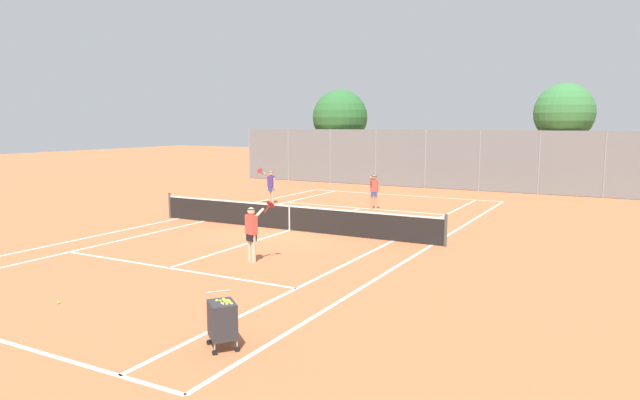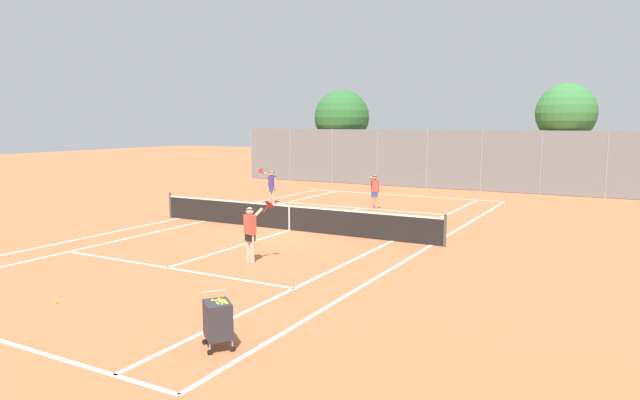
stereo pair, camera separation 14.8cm
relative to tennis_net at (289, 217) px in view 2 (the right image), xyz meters
name	(u,v)px [view 2 (the right image)]	position (x,y,z in m)	size (l,w,h in m)	color
ground_plane	(289,230)	(0.00, 0.00, -0.51)	(120.00, 120.00, 0.00)	#BC663D
court_line_markings	(289,230)	(0.00, 0.00, -0.51)	(11.10, 23.90, 0.01)	white
tennis_net	(289,217)	(0.00, 0.00, 0.00)	(12.00, 0.10, 1.07)	#474C47
ball_cart	(218,319)	(4.88, -10.21, 0.03)	(0.78, 0.76, 0.96)	#2D2D33
player_near_side	(251,230)	(1.62, -4.71, 0.42)	(0.81, 0.70, 1.77)	beige
player_far_left	(272,185)	(-4.63, 5.76, 0.42)	(0.77, 0.71, 1.77)	#D8A884
player_far_right	(375,190)	(0.68, 6.42, 0.40)	(0.44, 0.55, 1.60)	tan
loose_tennis_ball_0	(201,259)	(0.23, -5.25, -0.48)	(0.07, 0.07, 0.07)	#D1DB33
loose_tennis_ball_1	(56,302)	(0.08, -9.96, -0.48)	(0.07, 0.07, 0.07)	#D1DB33
back_fence	(427,159)	(0.00, 15.98, 1.29)	(26.52, 0.08, 3.60)	gray
tree_behind_left	(342,119)	(-6.80, 17.79, 3.74)	(3.81, 3.81, 6.28)	brown
tree_behind_right	(565,115)	(7.57, 17.60, 3.94)	(3.36, 3.36, 6.24)	brown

